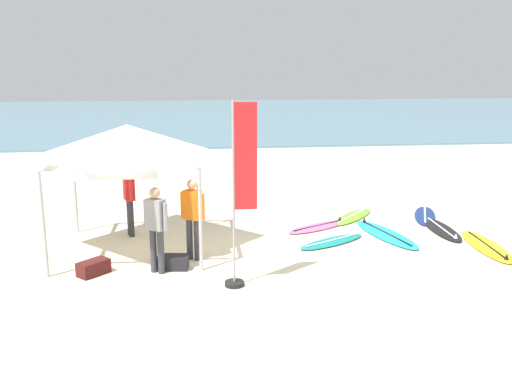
% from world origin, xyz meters
% --- Properties ---
extents(ground_plane, '(80.00, 80.00, 0.00)m').
position_xyz_m(ground_plane, '(0.00, 0.00, 0.00)').
color(ground_plane, beige).
extents(sea, '(80.00, 36.00, 0.10)m').
position_xyz_m(sea, '(0.00, 33.42, 0.05)').
color(sea, '#568499').
rests_on(sea, ground).
extents(canopy_tent, '(3.06, 3.06, 2.75)m').
position_xyz_m(canopy_tent, '(-2.93, 0.79, 2.39)').
color(canopy_tent, '#B7B7BC').
rests_on(canopy_tent, ground).
extents(surfboard_pink, '(1.87, 1.35, 0.19)m').
position_xyz_m(surfboard_pink, '(1.49, 1.88, 0.04)').
color(surfboard_pink, pink).
rests_on(surfboard_pink, ground).
extents(surfboard_teal, '(1.87, 1.37, 0.19)m').
position_xyz_m(surfboard_teal, '(1.54, 0.69, 0.04)').
color(surfboard_teal, '#19847F').
rests_on(surfboard_teal, ground).
extents(surfboard_cyan, '(1.19, 2.52, 0.19)m').
position_xyz_m(surfboard_cyan, '(2.95, 1.09, 0.04)').
color(surfboard_cyan, '#23B2CC').
rests_on(surfboard_cyan, ground).
extents(surfboard_black, '(0.69, 2.12, 0.19)m').
position_xyz_m(surfboard_black, '(4.45, 1.32, 0.04)').
color(surfboard_black, black).
rests_on(surfboard_black, ground).
extents(surfboard_lime, '(1.71, 1.82, 0.19)m').
position_xyz_m(surfboard_lime, '(2.61, 2.69, 0.04)').
color(surfboard_lime, '#7AD12D').
rests_on(surfboard_lime, ground).
extents(surfboard_yellow, '(0.81, 2.32, 0.19)m').
position_xyz_m(surfboard_yellow, '(4.87, -0.05, 0.04)').
color(surfboard_yellow, yellow).
rests_on(surfboard_yellow, ground).
extents(surfboard_navy, '(1.26, 2.03, 0.19)m').
position_xyz_m(surfboard_navy, '(4.57, 2.59, 0.04)').
color(surfboard_navy, navy).
rests_on(surfboard_navy, ground).
extents(person_grey, '(0.47, 0.38, 1.71)m').
position_xyz_m(person_grey, '(-2.31, -0.71, 0.99)').
color(person_grey, '#383842').
rests_on(person_grey, ground).
extents(person_red, '(0.31, 0.53, 1.71)m').
position_xyz_m(person_red, '(-3.08, 1.81, 0.99)').
color(person_red, '#2D2D33').
rests_on(person_red, ground).
extents(person_orange, '(0.49, 0.37, 1.71)m').
position_xyz_m(person_orange, '(-1.61, -0.04, 0.99)').
color(person_orange, '#383842').
rests_on(person_orange, ground).
extents(banner_flag, '(0.60, 0.36, 3.40)m').
position_xyz_m(banner_flag, '(-0.76, -1.54, 1.57)').
color(banner_flag, '#99999E').
rests_on(banner_flag, ground).
extents(gear_bag_near_tent, '(0.64, 0.39, 0.28)m').
position_xyz_m(gear_bag_near_tent, '(-2.02, -0.55, 0.14)').
color(gear_bag_near_tent, '#232328').
rests_on(gear_bag_near_tent, ground).
extents(gear_bag_by_pole, '(0.65, 0.65, 0.28)m').
position_xyz_m(gear_bag_by_pole, '(-3.54, -0.67, 0.14)').
color(gear_bag_by_pole, '#4C1919').
rests_on(gear_bag_by_pole, ground).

